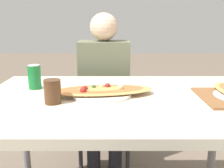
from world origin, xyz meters
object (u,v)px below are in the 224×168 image
(pizza_main, at_px, (102,91))
(drink_glass, at_px, (53,92))
(soda_can, at_px, (35,77))
(chair_far_seated, at_px, (105,100))
(dining_table, at_px, (122,111))
(person_seated, at_px, (105,80))

(pizza_main, xyz_separation_m, drink_glass, (-0.21, -0.12, 0.03))
(pizza_main, relative_size, drink_glass, 4.91)
(pizza_main, xyz_separation_m, soda_can, (-0.35, 0.12, 0.04))
(chair_far_seated, relative_size, soda_can, 6.69)
(chair_far_seated, xyz_separation_m, soda_can, (-0.35, -0.62, 0.32))
(pizza_main, distance_m, soda_can, 0.37)
(dining_table, height_order, pizza_main, pizza_main)
(pizza_main, bearing_deg, dining_table, -17.28)
(person_seated, distance_m, drink_glass, 0.78)
(chair_far_seated, distance_m, drink_glass, 0.93)
(dining_table, distance_m, pizza_main, 0.13)
(chair_far_seated, distance_m, pizza_main, 0.79)
(dining_table, relative_size, soda_can, 10.68)
(dining_table, xyz_separation_m, person_seated, (-0.10, 0.65, -0.01))
(drink_glass, bearing_deg, person_seated, 75.03)
(chair_far_seated, bearing_deg, drink_glass, 76.89)
(dining_table, height_order, chair_far_seated, chair_far_seated)
(person_seated, bearing_deg, drink_glass, 75.03)
(person_seated, xyz_separation_m, pizza_main, (0.01, -0.62, 0.10))
(chair_far_seated, relative_size, drink_glass, 7.97)
(person_seated, xyz_separation_m, soda_can, (-0.35, -0.51, 0.14))
(drink_glass, bearing_deg, chair_far_seated, 76.89)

